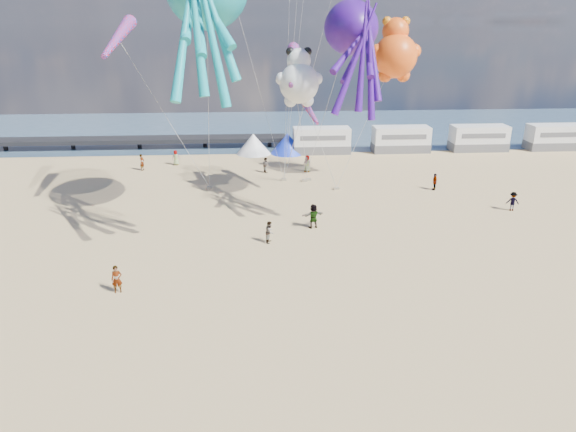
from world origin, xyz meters
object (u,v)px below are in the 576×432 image
at_px(kite_teddy_orange, 395,56).
at_px(tent_blue, 288,143).
at_px(motorhome_2, 479,138).
at_px(beachgoer_1, 266,165).
at_px(sandbag_b, 305,180).
at_px(windsock_left, 118,38).
at_px(sandbag_d, 308,179).
at_px(windsock_mid, 292,66).
at_px(beachgoer_6, 307,163).
at_px(windsock_right, 305,103).
at_px(motorhome_1, 401,139).
at_px(sandbag_a, 210,188).
at_px(motorhome_3, 555,137).
at_px(tent_white, 253,144).
at_px(beachgoer_0, 176,158).
at_px(sandbag_c, 336,189).
at_px(beachgoer_4, 313,216).
at_px(beachgoer_5, 142,162).
at_px(kite_octopus_purple, 351,28).
at_px(kite_panda, 299,83).
at_px(standing_person, 117,279).
at_px(beachgoer_2, 513,201).
at_px(motorhome_0, 321,140).
at_px(beachgoer_3, 435,182).
at_px(beachgoer_7, 270,232).
at_px(sandbag_e, 284,180).

bearing_deg(kite_teddy_orange, tent_blue, 118.41).
bearing_deg(motorhome_2, beachgoer_1, -162.76).
distance_m(sandbag_b, windsock_left, 20.84).
height_order(sandbag_d, windsock_mid, windsock_mid).
distance_m(beachgoer_6, windsock_mid, 13.48).
bearing_deg(windsock_right, tent_blue, 73.43).
xyz_separation_m(motorhome_1, sandbag_a, (-21.63, -13.30, -1.39)).
xyz_separation_m(motorhome_3, tent_white, (-36.50, 0.00, -0.30)).
relative_size(beachgoer_0, sandbag_c, 3.25).
bearing_deg(beachgoer_4, sandbag_b, -109.31).
distance_m(beachgoer_5, kite_octopus_purple, 26.34).
relative_size(sandbag_d, kite_panda, 0.09).
relative_size(motorhome_2, standing_person, 4.00).
xyz_separation_m(tent_blue, kite_teddy_orange, (8.76, -12.48, 10.52)).
distance_m(tent_white, beachgoer_5, 13.24).
bearing_deg(beachgoer_2, motorhome_2, -92.22).
bearing_deg(sandbag_d, beachgoer_4, -94.27).
bearing_deg(beachgoer_6, sandbag_a, -114.58).
relative_size(sandbag_a, kite_teddy_orange, 0.08).
xyz_separation_m(motorhome_0, tent_white, (-8.00, 0.00, -0.30)).
distance_m(beachgoer_3, beachgoer_6, 13.05).
bearing_deg(sandbag_c, tent_blue, 104.10).
bearing_deg(motorhome_1, beachgoer_3, -93.47).
bearing_deg(beachgoer_3, kite_panda, -78.41).
bearing_deg(beachgoer_2, motorhome_3, -112.92).
xyz_separation_m(beachgoer_6, sandbag_d, (-0.18, -3.16, -0.76)).
distance_m(motorhome_2, tent_blue, 23.00).
bearing_deg(windsock_mid, windsock_left, -168.64).
bearing_deg(motorhome_0, beachgoer_0, -164.80).
bearing_deg(tent_blue, windsock_mid, -92.41).
height_order(sandbag_a, windsock_mid, windsock_mid).
bearing_deg(beachgoer_7, beachgoer_1, 15.15).
bearing_deg(sandbag_b, beachgoer_0, 152.01).
height_order(beachgoer_2, windsock_left, windsock_left).
bearing_deg(beachgoer_4, motorhome_2, -150.78).
xyz_separation_m(motorhome_1, beachgoer_3, (-0.91, -14.93, -0.72)).
distance_m(sandbag_c, sandbag_d, 3.87).
distance_m(motorhome_0, motorhome_3, 28.50).
height_order(tent_white, beachgoer_6, tent_white).
height_order(motorhome_2, beachgoer_3, motorhome_2).
relative_size(motorhome_2, windsock_mid, 1.10).
distance_m(motorhome_3, kite_teddy_orange, 28.70).
height_order(beachgoer_4, kite_teddy_orange, kite_teddy_orange).
xyz_separation_m(beachgoer_5, beachgoer_6, (17.11, -1.65, 0.00)).
bearing_deg(kite_teddy_orange, motorhome_1, 62.53).
bearing_deg(windsock_mid, beachgoer_7, -97.00).
bearing_deg(kite_panda, beachgoer_2, -15.22).
relative_size(sandbag_e, windsock_right, 0.09).
height_order(tent_blue, beachgoer_4, tent_blue).
distance_m(tent_white, sandbag_d, 12.44).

